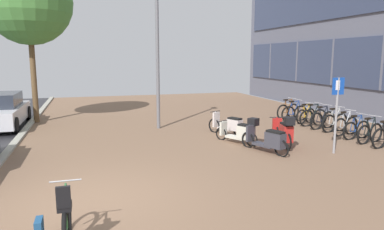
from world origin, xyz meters
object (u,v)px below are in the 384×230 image
Objects in this scene: scooter_mid at (242,132)px; scooter_near at (284,132)px; bicycle_rack_07 at (306,116)px; parking_sign at (337,107)px; bicycle_rack_04 at (335,123)px; bicycle_rack_06 at (313,118)px; street_tree at (28,2)px; bicycle_rack_01 at (370,133)px; bicycle_rack_05 at (322,120)px; lamp_post at (157,45)px; bicycle_rack_09 at (288,111)px; scooter_extra at (229,125)px; bicycle_rack_02 at (356,130)px; bicycle_foreground at (64,221)px; scooter_far at (269,140)px; bicycle_rack_08 at (294,113)px; bicycle_rack_03 at (346,126)px.

scooter_near is at bearing -31.41° from scooter_mid.
bicycle_rack_07 is 5.13m from parking_sign.
parking_sign reaches higher than bicycle_rack_04.
bicycle_rack_06 is 0.88× the size of scooter_mid.
bicycle_rack_01 is at bearing -33.45° from street_tree.
scooter_mid is at bearing 165.28° from bicycle_rack_01.
bicycle_rack_05 is 4.00m from parking_sign.
lamp_post is (-6.35, 1.38, 2.97)m from bicycle_rack_06.
street_tree is (-9.23, 8.19, 3.76)m from parking_sign.
bicycle_rack_05 is 1.02× the size of bicycle_rack_09.
bicycle_rack_04 reaches higher than scooter_extra.
bicycle_rack_02 is 1.05× the size of bicycle_rack_07.
bicycle_foreground is 6.80m from scooter_far.
bicycle_rack_08 is (-0.09, 1.26, -0.00)m from bicycle_rack_06.
bicycle_foreground is 0.22× the size of lamp_post.
bicycle_rack_02 is 0.57× the size of parking_sign.
bicycle_foreground is at bearing -145.60° from bicycle_rack_05.
scooter_near is at bearing 34.18° from bicycle_foreground.
bicycle_rack_09 is 0.78× the size of scooter_far.
parking_sign is (-2.13, -4.54, 1.09)m from bicycle_rack_07.
bicycle_rack_09 is at bearing 91.06° from bicycle_rack_06.
bicycle_rack_07 is 12.88m from street_tree.
bicycle_rack_04 is 4.49m from scooter_far.
bicycle_rack_08 is 0.61× the size of parking_sign.
lamp_post is at bearing 121.79° from scooter_mid.
bicycle_rack_08 reaches higher than bicycle_rack_07.
parking_sign is (-2.02, -5.80, 1.06)m from bicycle_rack_09.
bicycle_rack_07 is 0.67× the size of scooter_near.
scooter_mid is at bearing -154.09° from bicycle_rack_06.
bicycle_rack_05 is 13.20m from street_tree.
scooter_mid is at bearing -41.89° from street_tree.
bicycle_rack_08 is at bearing 92.38° from bicycle_rack_05.
bicycle_rack_03 is at bearing 19.54° from scooter_far.
bicycle_rack_07 is at bearing 88.44° from bicycle_rack_01.
bicycle_rack_04 is at bearing -22.34° from lamp_post.
scooter_far is 2.61m from scooter_extra.
bicycle_rack_03 is at bearing -88.75° from bicycle_rack_09.
lamp_post is (-6.32, 4.53, 2.99)m from bicycle_rack_01.
lamp_post is at bearing 152.91° from bicycle_rack_03.
bicycle_rack_08 is at bearing 50.01° from scooter_far.
parking_sign is (-1.96, -5.17, 1.06)m from bicycle_rack_08.
lamp_post reaches higher than bicycle_rack_05.
bicycle_rack_05 is 0.86× the size of scooter_extra.
bicycle_rack_08 is at bearing -1.10° from lamp_post.
street_tree is (-11.25, 2.39, 4.82)m from bicycle_rack_09.
lamp_post is (-6.43, 2.64, 2.97)m from bicycle_rack_04.
scooter_extra is (-4.09, -0.06, 0.04)m from bicycle_rack_05.
parking_sign reaches higher than bicycle_rack_02.
bicycle_rack_06 reaches higher than bicycle_rack_05.
bicycle_rack_07 is (0.03, 2.52, -0.01)m from bicycle_rack_03.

